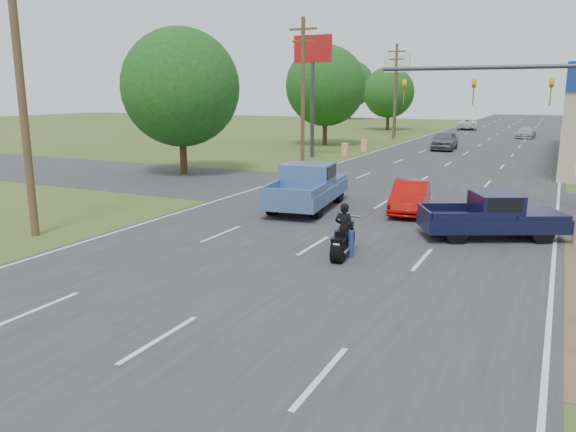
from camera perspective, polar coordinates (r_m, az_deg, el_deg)
The scene contains 24 objects.
ground at distance 12.12m, azimuth -12.91°, elevation -12.17°, with size 200.00×200.00×0.00m, color #3D5522.
main_road at distance 49.26m, azimuth 17.61°, elevation 6.09°, with size 15.00×180.00×0.02m, color #2D2D30.
cross_road at distance 27.87m, azimuth 10.79°, elevation 1.95°, with size 120.00×10.00×0.02m, color #2D2D30.
utility_pole_4 at distance 21.37m, azimuth -25.55°, elevation 12.17°, with size 2.00×0.28×10.00m.
utility_pole_5 at distance 40.08m, azimuth 1.52°, elevation 12.93°, with size 2.00×0.28×10.00m.
utility_pole_6 at distance 62.72m, azimuth 10.84°, elevation 12.55°, with size 2.00×0.28×10.00m.
tree_0 at distance 35.44m, azimuth -10.85°, elevation 12.70°, with size 7.14×7.14×8.84m.
tree_1 at distance 54.53m, azimuth 3.83°, elevation 13.06°, with size 7.56×7.56×9.36m.
tree_2 at distance 77.47m, azimuth 10.20°, elevation 12.25°, with size 6.72×6.72×8.32m.
tree_4 at distance 104.05m, azimuth -11.03°, elevation 13.25°, with size 9.24×9.24×11.44m.
tree_6 at distance 109.94m, azimuth 6.36°, elevation 13.19°, with size 8.82×8.82×10.92m.
barrel_2 at distance 45.48m, azimuth 5.79°, elevation 6.74°, with size 0.56×0.56×1.00m, color orange.
barrel_3 at distance 49.14m, azimuth 7.74°, elevation 7.12°, with size 0.56×0.56×1.00m, color orange.
pole_sign_left_near at distance 44.19m, azimuth 2.53°, elevation 15.29°, with size 3.00×0.35×9.20m.
pole_sign_left_far at distance 66.88m, azimuth 10.99°, elevation 14.12°, with size 3.00×0.35×9.20m.
signal_mast at distance 25.53m, azimuth 23.56°, elevation 11.04°, with size 9.12×0.40×7.00m.
red_convertible at distance 24.18m, azimuth 12.30°, elevation 1.86°, with size 1.39×4.00×1.32m, color #AD0E07.
motorcycle at distance 17.31m, azimuth 5.63°, elevation -2.57°, with size 0.72×2.30×1.17m.
rider at distance 17.30m, azimuth 5.70°, elevation -1.60°, with size 0.59×0.38×1.61m, color black.
blue_pickup at distance 24.57m, azimuth 2.06°, elevation 3.10°, with size 3.01×6.17×1.97m.
navy_pickup at distance 20.74m, azimuth 20.32°, elevation 0.05°, with size 5.14×3.80×1.60m.
distant_car_grey at distance 51.70m, azimuth 15.63°, elevation 7.39°, with size 1.94×4.82×1.64m, color slate.
distant_car_silver at distance 68.01m, azimuth 23.02°, elevation 7.82°, with size 1.78×4.38×1.27m, color #B4B4B9.
distant_car_white at distance 81.10m, azimuth 17.74°, elevation 8.89°, with size 2.48×5.37×1.49m, color white.
Camera 1 is at (7.07, -8.49, 4.99)m, focal length 35.00 mm.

